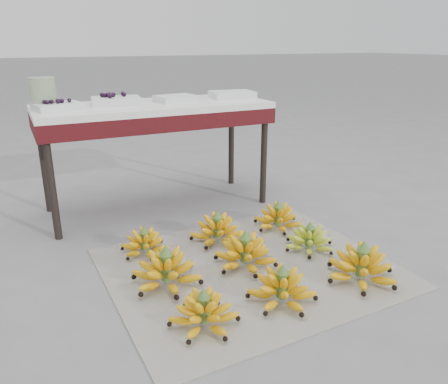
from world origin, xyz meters
name	(u,v)px	position (x,y,z in m)	size (l,w,h in m)	color
ground	(232,268)	(0.00, 0.00, 0.00)	(60.00, 60.00, 0.00)	slate
newspaper_mat	(249,268)	(0.07, -0.04, 0.00)	(1.25, 1.05, 0.01)	silver
bunch_front_left	(204,313)	(-0.30, -0.35, 0.06)	(0.34, 0.34, 0.16)	yellow
bunch_front_center	(282,289)	(0.05, -0.34, 0.06)	(0.28, 0.28, 0.17)	yellow
bunch_front_right	(361,267)	(0.45, -0.35, 0.07)	(0.39, 0.39, 0.19)	yellow
bunch_mid_left	(167,271)	(-0.32, -0.01, 0.07)	(0.35, 0.35, 0.18)	yellow
bunch_mid_center	(245,253)	(0.06, -0.01, 0.07)	(0.30, 0.30, 0.18)	yellow
bunch_mid_right	(309,240)	(0.43, -0.01, 0.06)	(0.31, 0.31, 0.15)	#83A523
bunch_back_left	(145,244)	(-0.32, 0.31, 0.05)	(0.28, 0.28, 0.14)	yellow
bunch_back_center	(217,230)	(0.06, 0.28, 0.06)	(0.32, 0.32, 0.17)	yellow
bunch_back_right	(278,218)	(0.43, 0.29, 0.06)	(0.30, 0.30, 0.16)	yellow
vendor_table	(154,116)	(-0.05, 0.91, 0.57)	(1.35, 0.54, 0.65)	black
tray_far_left	(58,106)	(-0.59, 0.88, 0.67)	(0.27, 0.22, 0.06)	silver
tray_left	(116,101)	(-0.27, 0.95, 0.67)	(0.29, 0.23, 0.07)	silver
tray_right	(176,98)	(0.09, 0.93, 0.67)	(0.26, 0.20, 0.04)	silver
tray_far_right	(232,95)	(0.48, 0.94, 0.67)	(0.29, 0.22, 0.04)	silver
glass_jar	(43,94)	(-0.65, 0.93, 0.73)	(0.13, 0.13, 0.17)	beige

